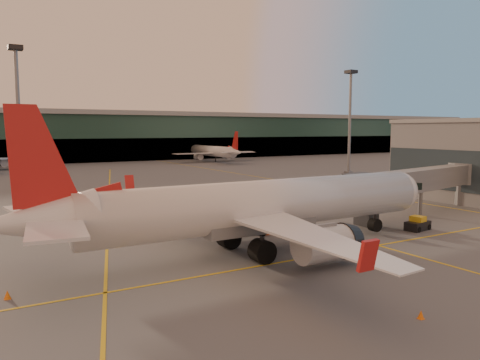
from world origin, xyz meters
TOP-DOWN VIEW (x-y plane):
  - ground at (0.00, 0.00)m, footprint 600.00×600.00m
  - taxi_markings at (-7.32, 44.49)m, footprint 100.12×173.00m
  - terminal at (0.00, 141.79)m, footprint 400.00×20.00m
  - mast_west_near at (-20.00, 66.00)m, footprint 2.40×2.40m
  - mast_east_near at (55.00, 62.00)m, footprint 2.40×2.40m
  - main_airplane at (-6.66, 8.51)m, footprint 41.77×37.52m
  - jet_bridge at (22.91, 13.81)m, footprint 28.87×8.79m
  - catering_truck at (-1.06, 14.99)m, footprint 5.36×2.77m
  - pushback_tug at (13.96, 7.69)m, footprint 3.23×2.10m
  - cone_nose at (15.38, 8.17)m, footprint 0.50×0.50m
  - cone_tail at (-26.49, 7.04)m, footprint 0.46×0.46m
  - cone_wing_right at (-5.96, -8.64)m, footprint 0.40×0.40m
  - cone_wing_left at (-6.23, 24.89)m, footprint 0.42×0.42m

SIDE VIEW (x-z plane):
  - ground at x=0.00m, z-range 0.00..0.00m
  - taxi_markings at x=-7.32m, z-range 0.00..0.01m
  - cone_wing_right at x=-5.96m, z-range -0.01..0.50m
  - cone_wing_left at x=-6.23m, z-range -0.01..0.53m
  - cone_tail at x=-26.49m, z-range -0.01..0.57m
  - cone_nose at x=15.38m, z-range -0.01..0.63m
  - pushback_tug at x=13.96m, z-range -0.15..1.40m
  - catering_truck at x=-1.06m, z-range 0.27..4.27m
  - main_airplane at x=-6.66m, z-range -2.21..10.42m
  - jet_bridge at x=22.91m, z-range 1.26..7.39m
  - terminal at x=0.00m, z-range -0.04..17.56m
  - mast_west_near at x=-20.00m, z-range 2.06..27.66m
  - mast_east_near at x=55.00m, z-range 2.06..27.66m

